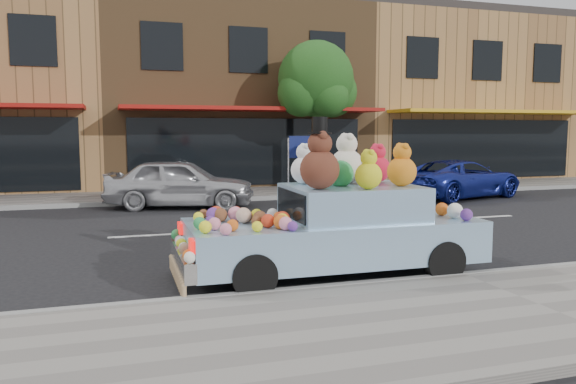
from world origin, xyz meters
name	(u,v)px	position (x,y,z in m)	size (l,w,h in m)	color
ground	(332,226)	(0.00, 0.00, 0.00)	(120.00, 120.00, 0.00)	black
near_sidewalk	(538,309)	(0.00, -6.50, 0.06)	(60.00, 3.00, 0.12)	gray
far_sidewalk	(260,193)	(0.00, 6.50, 0.06)	(60.00, 3.00, 0.12)	gray
near_kerb	(463,277)	(0.00, -5.00, 0.07)	(60.00, 0.12, 0.13)	gray
far_kerb	(272,198)	(0.00, 5.00, 0.07)	(60.00, 0.12, 0.13)	gray
storefront_mid	(227,95)	(0.00, 11.97, 3.64)	(10.00, 9.80, 7.30)	brown
storefront_right	(433,99)	(10.00, 11.97, 3.64)	(10.00, 9.80, 7.30)	#A47744
street_tree	(316,86)	(2.03, 6.55, 3.69)	(3.00, 2.70, 5.22)	#38281C
car_silver	(180,183)	(-2.95, 4.06, 0.70)	(1.65, 4.11, 1.40)	silver
car_blue	(460,179)	(5.97, 3.74, 0.61)	(2.03, 4.41, 1.23)	navy
art_car	(335,223)	(-1.64, -4.14, 0.79)	(4.50, 1.81, 2.35)	black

